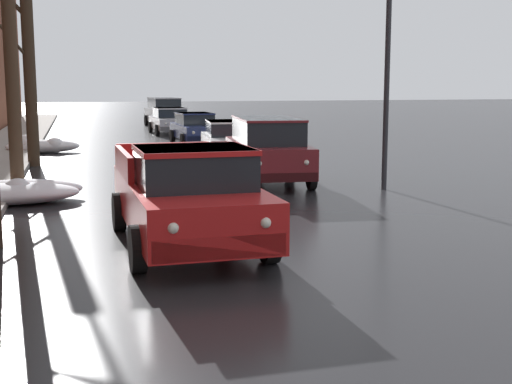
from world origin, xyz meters
name	(u,v)px	position (x,y,z in m)	size (l,w,h in m)	color
snow_bank_near_corner_left	(41,146)	(-4.56, 26.94, 0.29)	(2.84, 0.94, 0.74)	white
snow_bank_along_left_kerb	(232,135)	(4.17, 31.21, 0.25)	(2.94, 1.43, 0.50)	white
snow_bank_mid_block_left	(18,190)	(-4.54, 15.46, 0.25)	(3.02, 0.90, 0.51)	white
snow_bank_near_corner_right	(245,135)	(4.32, 29.25, 0.38)	(2.96, 1.01, 0.77)	white
snow_bank_along_right_kerb	(12,193)	(-4.64, 14.96, 0.25)	(3.07, 1.43, 0.59)	white
bare_tree_mid_block	(11,44)	(-4.55, 15.85, 3.66)	(3.72, 1.99, 7.28)	#423323
bare_tree_far_down_block	(28,55)	(-4.60, 22.54, 3.66)	(1.88, 1.51, 7.65)	#382B1E
pickup_truck_red_approaching_near_lane	(187,196)	(-1.35, 9.78, 0.88)	(2.35, 5.27, 1.76)	red
suv_maroon_parked_kerbside_close	(267,148)	(1.97, 16.76, 0.99)	(2.37, 4.73, 1.82)	maroon
sedan_white_parked_kerbside_mid	(229,140)	(2.12, 22.50, 0.75)	(2.21, 4.53, 1.42)	silver
sedan_darkblue_parked_far_down_block	(195,128)	(2.05, 29.33, 0.75)	(2.01, 4.15, 1.42)	navy
sedan_silver_queued_behind_truck	(170,120)	(1.78, 35.98, 0.75)	(2.10, 4.36, 1.42)	#B7B7BC
suv_grey_at_far_intersection	(164,111)	(2.20, 42.11, 0.99)	(2.24, 4.64, 1.82)	slate
street_lamp_post	(387,62)	(4.63, 14.88, 3.30)	(0.44, 0.24, 5.89)	#28282D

